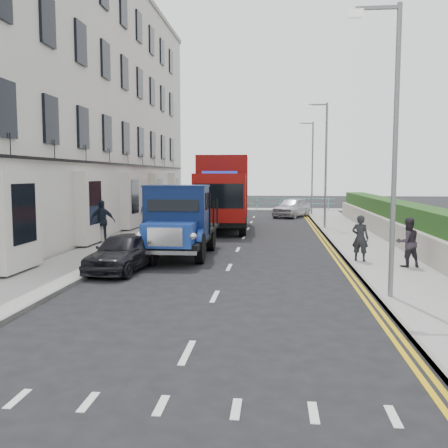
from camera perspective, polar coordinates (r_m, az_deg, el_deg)
ground at (r=14.63m, az=-0.13°, el=-6.42°), size 120.00×120.00×0.00m
pavement_west at (r=24.36m, az=-10.17°, el=-1.52°), size 2.40×38.00×0.12m
pavement_east at (r=23.74m, az=15.01°, el=-1.81°), size 2.60×38.00×0.12m
promenade at (r=43.36m, az=3.81°, el=1.66°), size 30.00×2.50×0.12m
sea_plane at (r=74.31m, az=4.64°, el=3.25°), size 120.00×120.00×0.00m
terrace_west at (r=29.63m, az=-16.41°, el=13.38°), size 6.31×30.20×14.25m
garden_east at (r=24.03m, az=19.57°, el=0.16°), size 1.45×28.00×1.75m
seafront_railing at (r=42.53m, az=3.78°, el=2.28°), size 13.00×0.08×1.11m
lamp_near at (r=12.56m, az=18.46°, el=9.65°), size 1.23×0.18×7.00m
lamp_mid at (r=28.38m, az=11.34°, el=7.42°), size 1.23×0.18×7.00m
lamp_far at (r=38.34m, az=9.89°, el=6.95°), size 1.23×0.18×7.00m
bedford_lorry at (r=18.22m, az=-5.31°, el=-0.18°), size 2.30×5.64×2.65m
red_lorry at (r=27.94m, az=-0.09°, el=3.84°), size 3.02×7.94×4.10m
parked_car_front at (r=16.23m, az=-11.45°, el=-3.13°), size 1.89×3.76×1.23m
parked_car_mid at (r=26.82m, az=-5.15°, el=0.49°), size 1.62×4.09×1.33m
parked_car_rear at (r=30.13m, az=-3.19°, el=1.08°), size 2.04×4.67×1.34m
seafront_car_left at (r=35.82m, az=-0.10°, el=1.86°), size 3.33×5.40×1.40m
seafront_car_right at (r=36.62m, az=7.76°, el=1.91°), size 3.23×4.50×1.42m
pedestrian_east_near at (r=17.63m, az=15.30°, el=-1.56°), size 0.68×0.58×1.58m
pedestrian_east_far at (r=16.96m, az=20.26°, el=-1.97°), size 0.90×0.78×1.59m
pedestrian_west_near at (r=22.27m, az=-13.72°, el=0.28°), size 1.14×0.64×1.84m
pedestrian_west_far at (r=29.66m, az=-8.84°, el=1.40°), size 0.85×0.64×1.57m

